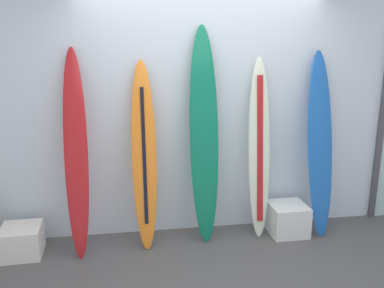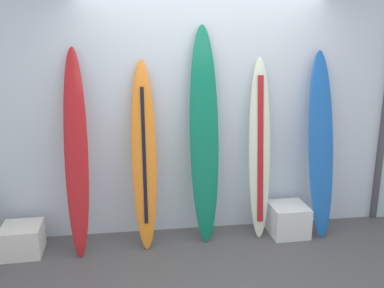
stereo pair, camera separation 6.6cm
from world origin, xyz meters
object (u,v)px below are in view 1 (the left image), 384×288
at_px(surfboard_emerald, 204,138).
at_px(display_block_left, 287,219).
at_px(surfboard_crimson, 76,156).
at_px(surfboard_ivory, 259,151).
at_px(surfboard_cobalt, 320,146).
at_px(display_block_center, 22,241).
at_px(surfboard_sunset, 144,158).

relative_size(surfboard_emerald, display_block_left, 5.58).
relative_size(surfboard_crimson, surfboard_ivory, 1.06).
bearing_deg(surfboard_cobalt, display_block_left, -174.96).
bearing_deg(display_block_center, surfboard_emerald, 3.71).
bearing_deg(surfboard_crimson, surfboard_ivory, 2.48).
distance_m(surfboard_crimson, surfboard_sunset, 0.66).
height_order(surfboard_ivory, display_block_left, surfboard_ivory).
xyz_separation_m(surfboard_cobalt, display_block_center, (-3.09, -0.07, -0.82)).
height_order(surfboard_cobalt, display_block_left, surfboard_cobalt).
bearing_deg(surfboard_ivory, display_block_center, -177.13).
bearing_deg(surfboard_ivory, surfboard_sunset, -178.13).
bearing_deg(display_block_center, surfboard_ivory, 2.87).
bearing_deg(surfboard_emerald, surfboard_cobalt, -2.30).
distance_m(surfboard_crimson, display_block_center, 1.02).
relative_size(surfboard_ivory, display_block_left, 4.78).
height_order(surfboard_cobalt, display_block_center, surfboard_cobalt).
relative_size(surfboard_crimson, surfboard_cobalt, 1.02).
bearing_deg(surfboard_ivory, display_block_left, -13.95).
distance_m(surfboard_crimson, surfboard_cobalt, 2.51).
relative_size(surfboard_sunset, display_block_center, 4.79).
bearing_deg(surfboard_crimson, surfboard_cobalt, 0.65).
relative_size(surfboard_sunset, surfboard_emerald, 0.85).
bearing_deg(surfboard_sunset, display_block_left, -1.55).
height_order(surfboard_crimson, surfboard_ivory, surfboard_crimson).
bearing_deg(surfboard_crimson, display_block_left, -0.01).
xyz_separation_m(surfboard_crimson, surfboard_ivory, (1.86, 0.08, -0.05)).
xyz_separation_m(surfboard_crimson, surfboard_emerald, (1.27, 0.08, 0.11)).
bearing_deg(surfboard_sunset, surfboard_cobalt, -0.39).
distance_m(surfboard_sunset, surfboard_emerald, 0.64).
xyz_separation_m(surfboard_ivory, display_block_center, (-2.44, -0.12, -0.79)).
height_order(surfboard_crimson, surfboard_cobalt, surfboard_crimson).
xyz_separation_m(surfboard_emerald, surfboard_cobalt, (1.24, -0.05, -0.13)).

